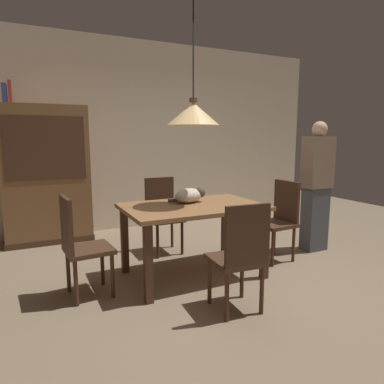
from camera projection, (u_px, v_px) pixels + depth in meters
ground at (223, 286)px, 3.37m from camera, size 10.00×10.00×0.00m
back_wall at (139, 136)px, 5.49m from camera, size 6.40×0.10×2.90m
dining_table at (193, 215)px, 3.55m from camera, size 1.40×0.90×0.75m
chair_right_side at (279, 217)px, 4.06m from camera, size 0.43×0.43×0.93m
chair_far_back at (163, 211)px, 4.35m from camera, size 0.40×0.40×0.93m
chair_near_front at (240, 253)px, 2.79m from camera, size 0.43×0.43×0.93m
chair_left_side at (80, 242)px, 3.08m from camera, size 0.43×0.43×0.93m
cat_sleeping at (190, 195)px, 3.66m from camera, size 0.40×0.31×0.16m
pendant_lamp at (193, 113)px, 3.39m from camera, size 0.52×0.52×1.30m
hutch_bookcase at (47, 178)px, 4.68m from camera, size 1.12×0.45×1.85m
book_blue_wide at (4, 94)px, 4.33m from camera, size 0.06×0.24×0.24m
book_red_tall at (10, 92)px, 4.36m from camera, size 0.04×0.22×0.28m
person_standing at (316, 187)px, 4.35m from camera, size 0.36×0.22×1.62m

